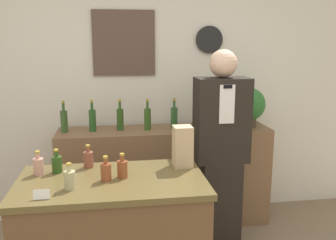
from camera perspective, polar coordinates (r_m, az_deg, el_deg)
name	(u,v)px	position (r m, az deg, el deg)	size (l,w,h in m)	color
back_wall	(140,86)	(3.81, -4.36, 5.19)	(5.20, 0.09, 2.70)	silver
back_shelf	(165,176)	(3.76, -0.50, -8.58)	(2.04, 0.46, 0.97)	brown
shopkeeper	(221,154)	(3.21, 8.01, -5.10)	(0.44, 0.28, 1.74)	black
potted_plant	(249,105)	(3.75, 12.19, 2.18)	(0.32, 0.32, 0.39)	#4C3D2D
paper_bag	(183,146)	(2.63, 2.24, -4.04)	(0.13, 0.13, 0.29)	tan
price_card_left	(41,195)	(2.25, -18.73, -10.71)	(0.09, 0.02, 0.06)	white
counter_bottle_0	(38,166)	(2.63, -19.14, -6.62)	(0.07, 0.07, 0.16)	tan
counter_bottle_1	(57,164)	(2.64, -16.57, -6.41)	(0.07, 0.07, 0.16)	#294C1A
counter_bottle_2	(70,179)	(2.34, -14.76, -8.74)	(0.07, 0.07, 0.16)	tan
counter_bottle_3	(88,159)	(2.69, -12.05, -5.81)	(0.07, 0.07, 0.16)	brown
counter_bottle_4	(106,171)	(2.42, -9.44, -7.74)	(0.07, 0.07, 0.16)	brown
counter_bottle_5	(122,168)	(2.46, -6.97, -7.35)	(0.07, 0.07, 0.16)	brown
shelf_bottle_0	(64,120)	(3.60, -15.56, -0.04)	(0.07, 0.07, 0.30)	#335327
shelf_bottle_1	(92,119)	(3.57, -11.45, 0.08)	(0.07, 0.07, 0.30)	#265322
shelf_bottle_2	(120,119)	(3.57, -7.30, 0.23)	(0.07, 0.07, 0.30)	#2C4E1C
shelf_bottle_3	(148,118)	(3.56, -3.14, 0.28)	(0.07, 0.07, 0.30)	#32561E
shelf_bottle_4	(174,117)	(3.61, 0.94, 0.43)	(0.07, 0.07, 0.30)	#2C592A
shelf_bottle_5	(200,116)	(3.66, 4.93, 0.55)	(0.07, 0.07, 0.30)	#2A4B23
shelf_bottle_6	(226,116)	(3.72, 8.81, 0.66)	(0.07, 0.07, 0.30)	#295429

